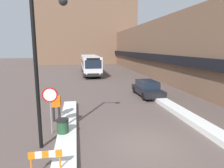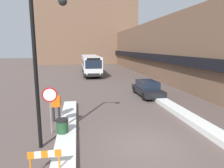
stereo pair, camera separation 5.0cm
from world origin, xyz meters
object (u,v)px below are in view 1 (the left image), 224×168
at_px(city_bus, 90,64).
at_px(street_lamp, 42,56).
at_px(trash_bin, 63,128).
at_px(stop_sign, 50,100).
at_px(parked_car_front, 147,88).
at_px(pedestrian, 56,104).
at_px(construction_barricade, 46,159).

distance_m(city_bus, street_lamp, 24.58).
xyz_separation_m(city_bus, street_lamp, (-3.59, -24.20, 2.35)).
bearing_deg(street_lamp, trash_bin, 53.47).
relative_size(stop_sign, street_lamp, 0.37).
distance_m(parked_car_front, pedestrian, 9.06).
bearing_deg(city_bus, construction_barricade, -97.25).
distance_m(stop_sign, construction_barricade, 3.74).
distance_m(parked_car_front, stop_sign, 10.22).
xyz_separation_m(stop_sign, pedestrian, (0.08, 1.72, -0.67)).
height_order(pedestrian, construction_barricade, pedestrian).
xyz_separation_m(pedestrian, trash_bin, (0.51, -2.33, -0.61)).
relative_size(city_bus, construction_barricade, 11.11).
relative_size(parked_car_front, street_lamp, 0.66).
xyz_separation_m(street_lamp, trash_bin, (0.61, 0.82, -3.52)).
bearing_deg(street_lamp, city_bus, 81.57).
distance_m(city_bus, pedestrian, 21.34).
bearing_deg(stop_sign, construction_barricade, -86.53).
relative_size(city_bus, stop_sign, 5.06).
relative_size(parked_car_front, pedestrian, 2.36).
height_order(parked_car_front, street_lamp, street_lamp).
relative_size(street_lamp, trash_bin, 6.80).
height_order(street_lamp, construction_barricade, street_lamp).
bearing_deg(construction_barricade, street_lamp, 96.27).
relative_size(parked_car_front, trash_bin, 4.51).
distance_m(parked_car_front, trash_bin, 10.18).
xyz_separation_m(parked_car_front, pedestrian, (-7.50, -5.05, 0.38)).
bearing_deg(parked_car_front, city_bus, 104.10).
bearing_deg(city_bus, street_lamp, -98.43).
xyz_separation_m(pedestrian, construction_barricade, (0.14, -5.30, -0.42)).
distance_m(city_bus, stop_sign, 23.04).
bearing_deg(trash_bin, city_bus, 82.75).
height_order(city_bus, parked_car_front, city_bus).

